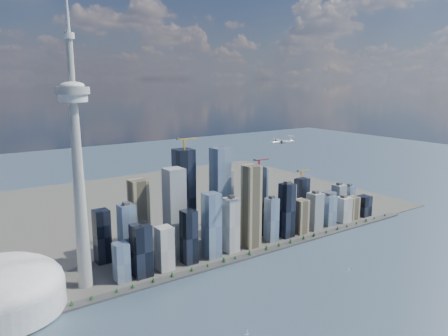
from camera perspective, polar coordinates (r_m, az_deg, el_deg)
ground at (r=773.13m, az=13.35°, el=-17.70°), size 4000.00×4000.00×0.00m
seawall at (r=937.69m, az=1.71°, el=-11.82°), size 1100.00×22.00×4.00m
land at (r=1305.42m, az=-10.16°, el=-5.22°), size 1400.00×900.00×3.00m
shoreline_trees at (r=935.03m, az=1.72°, el=-11.44°), size 960.53×7.20×8.80m
skyscraper_cluster at (r=1011.13m, az=1.53°, el=-5.62°), size 736.00×142.00×244.47m
needle_tower at (r=792.87m, az=-18.62°, el=0.92°), size 56.00×56.00×550.50m
dome_stadium at (r=816.14m, az=-27.23°, el=-13.99°), size 200.00×200.00×86.00m
airplane at (r=897.80m, az=7.60°, el=3.43°), size 59.90×53.05×14.59m
sailboat_west at (r=694.90m, az=2.99°, el=-20.71°), size 6.50×3.72×9.19m
sailboat_east at (r=923.01m, az=15.99°, el=-12.62°), size 6.48×2.67×8.95m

